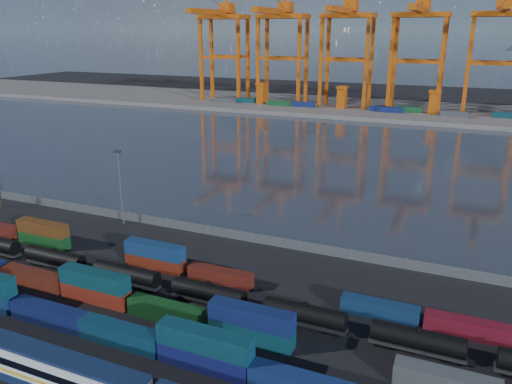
% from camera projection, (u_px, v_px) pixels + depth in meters
% --- Properties ---
extents(ground, '(700.00, 700.00, 0.00)m').
position_uv_depth(ground, '(178.00, 311.00, 75.58)').
color(ground, black).
rests_on(ground, ground).
extents(harbor_water, '(700.00, 700.00, 0.00)m').
position_uv_depth(harbor_water, '(344.00, 157.00, 167.25)').
color(harbor_water, '#29303B').
rests_on(harbor_water, ground).
extents(far_quay, '(700.00, 70.00, 2.00)m').
position_uv_depth(far_quay, '(393.00, 110.00, 258.61)').
color(far_quay, '#514F4C').
rests_on(far_quay, ground).
extents(passenger_train, '(76.89, 3.07, 5.27)m').
position_uv_depth(passenger_train, '(56.00, 373.00, 57.87)').
color(passenger_train, silver).
rests_on(passenger_train, ground).
extents(container_row_mid, '(141.49, 2.45, 5.22)m').
position_uv_depth(container_row_mid, '(231.00, 323.00, 68.84)').
color(container_row_mid, '#383B3C').
rests_on(container_row_mid, ground).
extents(container_row_north, '(128.34, 2.32, 4.95)m').
position_uv_depth(container_row_north, '(86.00, 245.00, 94.14)').
color(container_row_north, '#0F174D').
rests_on(container_row_north, ground).
extents(tanker_string, '(120.93, 2.67, 3.82)m').
position_uv_depth(tanker_string, '(166.00, 283.00, 79.85)').
color(tanker_string, black).
rests_on(tanker_string, ground).
extents(waterfront_fence, '(160.12, 0.12, 2.20)m').
position_uv_depth(waterfront_fence, '(252.00, 238.00, 99.71)').
color(waterfront_fence, '#595B5E').
rests_on(waterfront_fence, ground).
extents(yard_light_mast, '(1.60, 0.40, 16.60)m').
position_uv_depth(yard_light_mast, '(120.00, 183.00, 106.70)').
color(yard_light_mast, slate).
rests_on(yard_light_mast, ground).
extents(gantry_cranes, '(201.36, 50.61, 68.53)m').
position_uv_depth(gantry_cranes, '(383.00, 27.00, 242.79)').
color(gantry_cranes, '#C3520D').
rests_on(gantry_cranes, ground).
extents(quay_containers, '(172.58, 10.99, 2.60)m').
position_uv_depth(quay_containers, '(367.00, 108.00, 249.35)').
color(quay_containers, navy).
rests_on(quay_containers, far_quay).
extents(straddle_carriers, '(140.00, 7.00, 11.10)m').
position_uv_depth(straddle_carriers, '(386.00, 99.00, 248.71)').
color(straddle_carriers, '#C3520D').
rests_on(straddle_carriers, far_quay).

